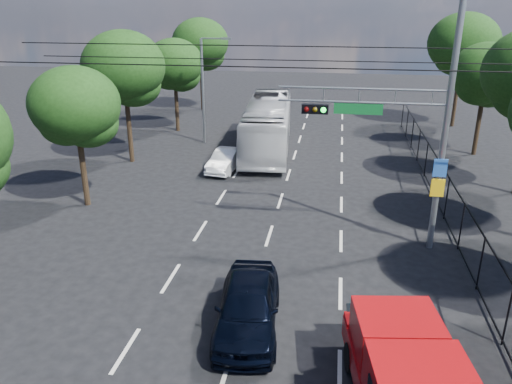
% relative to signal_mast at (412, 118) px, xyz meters
% --- Properties ---
extents(ground, '(120.00, 120.00, 0.00)m').
position_rel_signal_mast_xyz_m(ground, '(-5.28, -7.99, -5.24)').
color(ground, black).
rests_on(ground, ground).
extents(lane_markings, '(6.12, 38.00, 0.01)m').
position_rel_signal_mast_xyz_m(lane_markings, '(-5.28, 6.01, -5.24)').
color(lane_markings, beige).
rests_on(lane_markings, ground).
extents(signal_mast, '(6.43, 0.39, 9.50)m').
position_rel_signal_mast_xyz_m(signal_mast, '(0.00, 0.00, 0.00)').
color(signal_mast, slate).
rests_on(signal_mast, ground).
extents(streetlight_left, '(2.09, 0.22, 7.08)m').
position_rel_signal_mast_xyz_m(streetlight_left, '(-11.62, 14.01, -1.30)').
color(streetlight_left, slate).
rests_on(streetlight_left, ground).
extents(utility_wires, '(22.00, 5.04, 0.74)m').
position_rel_signal_mast_xyz_m(utility_wires, '(-5.28, 0.84, 1.99)').
color(utility_wires, black).
rests_on(utility_wires, ground).
extents(fence_right, '(0.06, 34.03, 2.00)m').
position_rel_signal_mast_xyz_m(fence_right, '(2.32, 4.18, -4.21)').
color(fence_right, black).
rests_on(fence_right, ground).
extents(tree_right_d, '(4.32, 4.32, 7.02)m').
position_rel_signal_mast_xyz_m(tree_right_d, '(6.13, 14.03, -0.39)').
color(tree_right_d, black).
rests_on(tree_right_d, ground).
extents(tree_right_e, '(5.28, 5.28, 8.58)m').
position_rel_signal_mast_xyz_m(tree_right_e, '(6.33, 22.03, 0.69)').
color(tree_right_e, black).
rests_on(tree_right_e, ground).
extents(tree_left_b, '(4.08, 4.08, 6.63)m').
position_rel_signal_mast_xyz_m(tree_left_b, '(-14.47, 2.03, -0.66)').
color(tree_left_b, black).
rests_on(tree_left_b, ground).
extents(tree_left_c, '(4.80, 4.80, 7.80)m').
position_rel_signal_mast_xyz_m(tree_left_c, '(-15.07, 9.03, 0.15)').
color(tree_left_c, black).
rests_on(tree_left_c, ground).
extents(tree_left_d, '(4.20, 4.20, 6.83)m').
position_rel_signal_mast_xyz_m(tree_left_d, '(-14.67, 17.03, -0.52)').
color(tree_left_d, black).
rests_on(tree_left_d, ground).
extents(tree_left_e, '(4.92, 4.92, 7.99)m').
position_rel_signal_mast_xyz_m(tree_left_e, '(-14.87, 25.03, 0.29)').
color(tree_left_e, black).
rests_on(tree_left_e, ground).
extents(navy_hatchback, '(2.25, 4.71, 1.55)m').
position_rel_signal_mast_xyz_m(navy_hatchback, '(-5.05, -6.38, -4.47)').
color(navy_hatchback, black).
rests_on(navy_hatchback, ground).
extents(white_bus, '(3.69, 11.95, 3.28)m').
position_rel_signal_mast_xyz_m(white_bus, '(-7.20, 13.00, -3.60)').
color(white_bus, silver).
rests_on(white_bus, ground).
extents(white_van, '(1.76, 3.84, 1.22)m').
position_rel_signal_mast_xyz_m(white_van, '(-8.99, 8.30, -4.63)').
color(white_van, white).
rests_on(white_van, ground).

